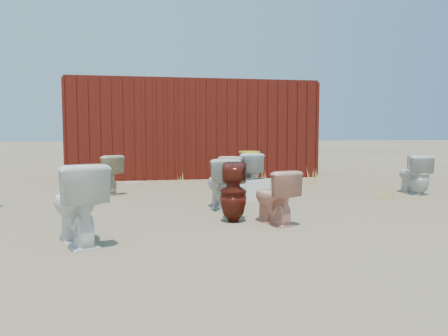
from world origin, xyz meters
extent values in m
plane|color=brown|center=(0.00, 0.00, 0.00)|extent=(100.00, 100.00, 0.00)
cube|color=#510D0D|center=(0.00, 5.20, 1.20)|extent=(6.00, 2.40, 2.40)
imported|color=white|center=(-1.94, -1.74, 0.41)|extent=(0.73, 0.92, 0.82)
imported|color=#ECA088|center=(0.30, -1.16, 0.33)|extent=(0.55, 0.74, 0.67)
imported|color=silver|center=(-0.16, 0.01, 0.37)|extent=(0.45, 0.75, 0.75)
imported|color=#58180F|center=(-0.18, -0.97, 0.37)|extent=(0.42, 0.42, 0.74)
imported|color=white|center=(3.60, 0.93, 0.36)|extent=(0.41, 0.70, 0.71)
imported|color=#C2B38E|center=(-1.97, 1.85, 0.36)|extent=(0.74, 0.80, 0.72)
imported|color=beige|center=(0.32, 1.26, 0.36)|extent=(0.69, 0.80, 0.71)
imported|color=silver|center=(0.62, 1.42, 0.38)|extent=(0.48, 0.77, 0.75)
imported|color=silver|center=(3.60, 0.73, 0.36)|extent=(0.33, 0.34, 0.73)
ellipsoid|color=gold|center=(0.62, 1.42, 0.77)|extent=(0.38, 0.48, 0.02)
cube|color=white|center=(0.55, 0.73, 0.17)|extent=(0.54, 0.40, 0.35)
ellipsoid|color=#CDB294|center=(-1.52, 3.49, 0.01)|extent=(0.44, 0.54, 0.02)
ellipsoid|color=beige|center=(-2.06, 3.32, 0.01)|extent=(0.54, 0.58, 0.02)
cone|color=gold|center=(-2.04, 3.21, 0.16)|extent=(0.36, 0.36, 0.33)
cone|color=gold|center=(0.22, 2.33, 0.14)|extent=(0.32, 0.32, 0.28)
cone|color=gold|center=(2.34, 2.46, 0.17)|extent=(0.36, 0.36, 0.33)
cone|color=gold|center=(-0.49, 3.09, 0.13)|extent=(0.30, 0.30, 0.26)
cone|color=gold|center=(1.32, 3.50, 0.14)|extent=(0.34, 0.34, 0.29)
cone|color=gold|center=(2.70, 0.27, 0.11)|extent=(0.28, 0.28, 0.22)
camera|label=1|loc=(-1.29, -6.27, 1.12)|focal=35.00mm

